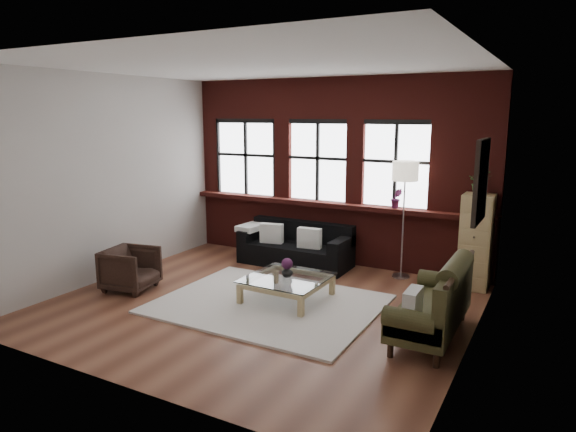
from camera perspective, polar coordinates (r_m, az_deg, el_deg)
The scene contains 26 objects.
floor at distance 7.22m, azimuth -3.02°, elevation -9.75°, with size 5.50×5.50×0.00m, color brown.
ceiling at distance 6.76m, azimuth -3.31°, elevation 16.46°, with size 5.50×5.50×0.00m, color white.
wall_back at distance 9.01m, azimuth 5.24°, elevation 4.95°, with size 5.50×5.50×0.00m, color #B6B0A9.
wall_front at distance 4.89m, azimuth -18.70°, elevation -0.97°, with size 5.50×5.50×0.00m, color #B6B0A9.
wall_left at distance 8.57m, azimuth -19.06°, elevation 4.05°, with size 5.00×5.00×0.00m, color #B6B0A9.
wall_right at distance 5.87m, azimuth 20.36°, elevation 0.88°, with size 5.00×5.00×0.00m, color #B6B0A9.
brick_backwall at distance 8.96m, azimuth 5.09°, elevation 4.91°, with size 5.50×0.12×3.20m, color #541813, non-canonical shape.
sill_ledge at distance 8.96m, azimuth 4.79°, elevation 1.30°, with size 5.50×0.30×0.08m, color #541813.
window_left at distance 9.81m, azimuth -4.62°, elevation 6.35°, with size 1.38×0.10×1.50m, color black, non-canonical shape.
window_mid at distance 9.08m, azimuth 3.38°, elevation 5.97°, with size 1.38×0.10×1.50m, color black, non-canonical shape.
window_right at distance 8.58m, azimuth 11.91°, elevation 5.44°, with size 1.38×0.10×1.50m, color black, non-canonical shape.
wall_poster at distance 6.13m, azimuth 20.66°, elevation 3.64°, with size 0.05×0.74×0.94m, color black, non-canonical shape.
shag_rug at distance 7.18m, azimuth -2.21°, elevation -9.72°, with size 2.93×2.30×0.03m, color beige.
dark_sofa at distance 8.90m, azimuth 0.81°, elevation -3.27°, with size 1.93×0.78×0.70m, color black, non-canonical shape.
pillow_a at distance 8.97m, azimuth -1.83°, elevation -1.93°, with size 0.40×0.14×0.34m, color silver.
pillow_b at distance 8.63m, azimuth 2.40°, elevation -2.46°, with size 0.40×0.14×0.34m, color silver.
vintage_settee at distance 6.28m, azimuth 15.59°, elevation -9.07°, with size 0.75×1.68×0.89m, color #323017, non-canonical shape.
pillow_settee at distance 5.79m, azimuth 13.69°, elevation -9.54°, with size 0.14×0.38×0.34m, color silver.
armchair at distance 8.03m, azimuth -17.10°, elevation -5.64°, with size 0.68×0.70×0.64m, color black.
coffee_table at distance 7.27m, azimuth -0.10°, elevation -8.13°, with size 1.07×1.07×0.36m, color tan, non-canonical shape.
vase at distance 7.19m, azimuth -0.10°, elevation -6.18°, with size 0.15×0.15×0.16m, color #B2B2B2.
flowers at distance 7.16m, azimuth -0.10°, elevation -5.32°, with size 0.16×0.16×0.16m, color #4B1940.
drawer_chest at distance 8.15m, azimuth 20.16°, elevation -2.70°, with size 0.44×0.44×1.43m, color tan.
potted_plant_top at distance 7.99m, azimuth 20.59°, elevation 3.53°, with size 0.32×0.28×0.36m, color #2D5923.
floor_lamp at distance 8.29m, azimuth 12.70°, elevation 0.03°, with size 0.40×0.40×2.02m, color #A5A5A8, non-canonical shape.
sill_plant at distance 8.50m, azimuth 11.96°, elevation 1.94°, with size 0.18×0.15×0.33m, color #4B1940.
Camera 1 is at (3.54, -5.73, 2.59)m, focal length 32.00 mm.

